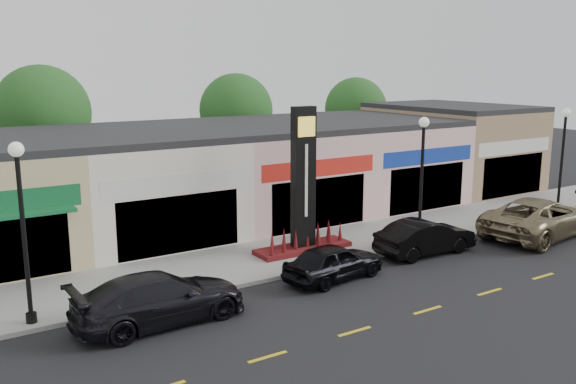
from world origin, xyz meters
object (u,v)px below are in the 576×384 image
(lamp_west_near, at_px, (22,215))
(car_black_sedan, at_px, (334,262))
(car_black_conv, at_px, (425,237))
(lamp_east_near, at_px, (422,167))
(lamp_east_far, at_px, (563,150))
(pylon_sign, at_px, (303,201))
(car_gold_suv, at_px, (540,217))
(car_dark_sedan, at_px, (160,298))

(lamp_west_near, relative_size, car_black_sedan, 1.36)
(lamp_west_near, height_order, car_black_conv, lamp_west_near)
(lamp_east_near, xyz_separation_m, car_black_sedan, (-5.83, -1.55, -2.79))
(lamp_east_far, bearing_deg, pylon_sign, 173.54)
(car_gold_suv, bearing_deg, pylon_sign, 63.22)
(car_black_conv, bearing_deg, pylon_sign, 58.31)
(lamp_east_far, distance_m, pylon_sign, 15.14)
(pylon_sign, bearing_deg, car_black_conv, -33.07)
(lamp_west_near, distance_m, car_dark_sedan, 4.69)
(lamp_west_near, height_order, car_dark_sedan, lamp_west_near)
(car_black_sedan, distance_m, car_gold_suv, 11.49)
(car_black_sedan, relative_size, car_black_conv, 0.91)
(lamp_west_near, xyz_separation_m, lamp_east_far, (26.00, 0.00, 0.00))
(lamp_west_near, xyz_separation_m, car_black_conv, (15.28, -1.09, -2.74))
(lamp_east_near, bearing_deg, car_black_conv, -123.53)
(lamp_west_near, height_order, car_gold_suv, lamp_west_near)
(car_black_conv, height_order, car_gold_suv, car_gold_suv)
(lamp_west_near, relative_size, car_dark_sedan, 1.02)
(lamp_east_near, xyz_separation_m, car_gold_suv, (5.65, -1.99, -2.57))
(car_dark_sedan, distance_m, car_black_conv, 11.89)
(car_black_conv, bearing_deg, lamp_west_near, 87.30)
(lamp_east_far, xyz_separation_m, car_dark_sedan, (-22.60, -1.76, -2.70))
(car_dark_sedan, height_order, car_black_sedan, car_dark_sedan)
(lamp_east_far, xyz_separation_m, car_black_sedan, (-15.83, -1.55, -2.79))
(car_dark_sedan, bearing_deg, pylon_sign, -67.52)
(pylon_sign, bearing_deg, lamp_west_near, -171.23)
(lamp_east_near, relative_size, car_dark_sedan, 1.02)
(lamp_west_near, bearing_deg, lamp_east_near, 0.00)
(pylon_sign, bearing_deg, lamp_east_near, -18.75)
(pylon_sign, distance_m, car_black_sedan, 3.71)
(car_dark_sedan, bearing_deg, lamp_east_far, -87.53)
(lamp_east_near, bearing_deg, car_black_sedan, -165.15)
(lamp_east_far, distance_m, car_black_conv, 11.12)
(lamp_west_near, height_order, lamp_east_near, same)
(lamp_west_near, height_order, car_black_sedan, lamp_west_near)
(car_black_conv, relative_size, car_gold_suv, 0.68)
(lamp_east_far, relative_size, car_black_conv, 1.23)
(lamp_east_near, relative_size, car_black_sedan, 1.36)
(lamp_east_near, distance_m, pylon_sign, 5.42)
(lamp_west_near, xyz_separation_m, car_gold_suv, (21.65, -1.99, -2.57))
(car_dark_sedan, bearing_deg, car_black_conv, -88.76)
(car_dark_sedan, xyz_separation_m, car_black_conv, (11.87, 0.67, -0.05))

